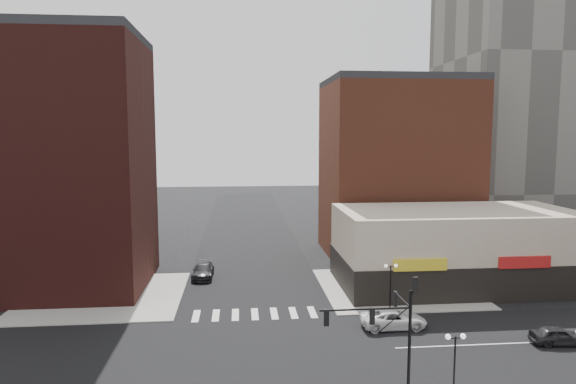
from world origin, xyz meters
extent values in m
plane|color=black|center=(0.00, 0.00, 0.00)|extent=(240.00, 240.00, 0.00)
cube|color=black|center=(0.00, 0.00, 0.01)|extent=(200.00, 14.00, 0.02)
cube|color=black|center=(0.00, 0.00, 0.01)|extent=(14.00, 200.00, 0.02)
cube|color=gray|center=(-14.50, 14.50, 0.06)|extent=(15.00, 15.00, 0.12)
cube|color=gray|center=(14.50, 14.50, 0.06)|extent=(15.00, 15.00, 0.12)
cube|color=#3D1613|center=(-19.00, 18.50, 12.50)|extent=(16.00, 15.00, 25.00)
cube|color=#3D1613|center=(-32.00, 34.00, 6.00)|extent=(20.00, 18.00, 12.00)
cube|color=brown|center=(19.00, 29.50, 11.00)|extent=(18.00, 15.00, 22.00)
cube|color=#C1B099|center=(21.00, 15.00, 4.00)|extent=(24.00, 12.00, 8.00)
cube|color=black|center=(21.00, 15.00, 1.70)|extent=(24.20, 12.20, 3.40)
cylinder|color=black|center=(8.20, -8.20, 3.50)|extent=(0.18, 0.18, 7.00)
cylinder|color=black|center=(5.60, -8.20, 6.00)|extent=(5.20, 0.11, 0.11)
cylinder|color=black|center=(7.20, -8.20, 5.30)|extent=(1.72, 0.06, 1.46)
cylinder|color=black|center=(8.20, -6.70, 6.00)|extent=(0.11, 3.00, 0.11)
cube|color=black|center=(3.40, -8.20, 5.60)|extent=(0.28, 0.18, 0.95)
sphere|color=red|center=(3.40, -8.20, 5.90)|extent=(0.16, 0.16, 0.16)
cube|color=black|center=(6.00, -8.20, 5.60)|extent=(0.28, 0.18, 0.95)
sphere|color=red|center=(6.00, -8.20, 5.90)|extent=(0.16, 0.16, 0.16)
cube|color=black|center=(8.20, -5.40, 5.60)|extent=(0.18, 0.28, 0.95)
sphere|color=red|center=(8.20, -5.40, 5.90)|extent=(0.16, 0.16, 0.16)
cube|color=black|center=(8.45, -8.20, 7.30)|extent=(0.28, 0.18, 0.95)
sphere|color=red|center=(8.45, -8.20, 7.60)|extent=(0.16, 0.16, 0.16)
cylinder|color=black|center=(11.00, -8.00, 2.12)|extent=(0.11, 0.11, 4.00)
cylinder|color=black|center=(11.00, -8.00, 4.02)|extent=(0.90, 0.06, 0.06)
sphere|color=white|center=(10.55, -8.00, 4.12)|extent=(0.32, 0.32, 0.32)
sphere|color=white|center=(11.45, -8.00, 4.12)|extent=(0.32, 0.32, 0.32)
cylinder|color=black|center=(12.00, 8.00, 2.12)|extent=(0.11, 0.11, 4.00)
cylinder|color=black|center=(12.00, 8.00, 4.02)|extent=(0.90, 0.06, 0.06)
sphere|color=white|center=(11.55, 8.00, 4.12)|extent=(0.32, 0.32, 0.32)
sphere|color=white|center=(12.45, 8.00, 4.12)|extent=(0.32, 0.32, 0.32)
imported|color=silver|center=(11.09, 3.95, 0.74)|extent=(5.38, 2.56, 1.48)
imported|color=black|center=(22.40, -0.48, 0.69)|extent=(4.21, 2.02, 1.39)
imported|color=black|center=(-5.42, 20.40, 0.79)|extent=(2.32, 5.47, 1.57)
camera|label=1|loc=(-1.36, -35.40, 15.75)|focal=32.00mm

